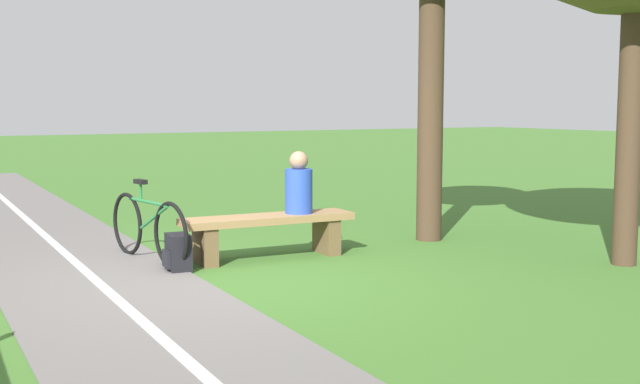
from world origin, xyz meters
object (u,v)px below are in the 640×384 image
(bicycle, at_px, (148,228))
(backpack, at_px, (178,253))
(bench, at_px, (268,228))
(person_seated, at_px, (299,186))

(bicycle, relative_size, backpack, 4.56)
(backpack, bearing_deg, bicycle, -80.35)
(bench, height_order, bicycle, bicycle)
(person_seated, xyz_separation_m, backpack, (1.49, 0.11, -0.61))
(bench, relative_size, backpack, 5.12)
(bench, bearing_deg, backpack, 9.99)
(bench, distance_m, person_seated, 0.60)
(bench, bearing_deg, bicycle, -19.30)
(person_seated, height_order, backpack, person_seated)
(person_seated, bearing_deg, backpack, 7.44)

